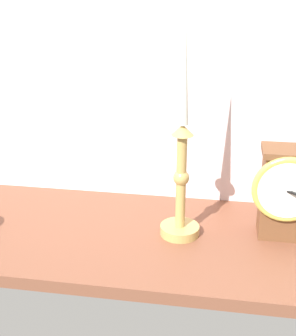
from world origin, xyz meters
TOP-DOWN VIEW (x-y plane):
  - ground_plane at (0.00, 0.00)cm, footprint 100.00×36.00cm
  - back_wall at (0.00, 18.50)cm, footprint 120.00×2.00cm
  - mantel_clock at (25.86, 3.49)cm, footprint 12.84×9.29cm
  - candlestick_tall_center at (6.48, 0.95)cm, footprint 7.69×7.69cm

SIDE VIEW (x-z plane):
  - ground_plane at x=0.00cm, z-range -2.40..0.00cm
  - mantel_clock at x=25.86cm, z-range 0.54..18.39cm
  - candlestick_tall_center at x=6.48cm, z-range -6.92..35.36cm
  - back_wall at x=0.00cm, z-range 0.00..65.00cm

